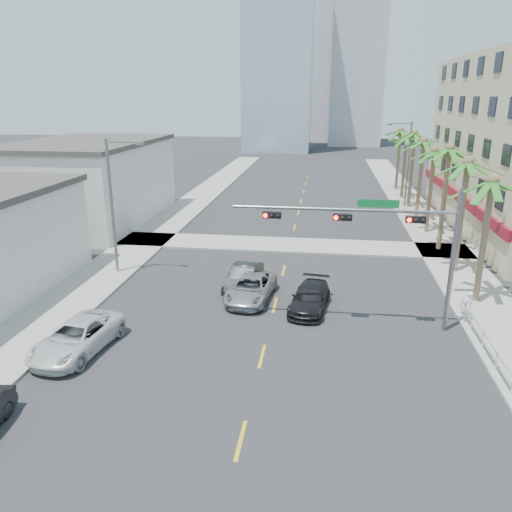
{
  "coord_description": "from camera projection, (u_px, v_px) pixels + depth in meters",
  "views": [
    {
      "loc": [
        2.54,
        -16.49,
        11.59
      ],
      "look_at": [
        -0.87,
        8.3,
        3.5
      ],
      "focal_mm": 35.0,
      "sensor_mm": 36.0,
      "label": 1
    }
  ],
  "objects": [
    {
      "name": "pedestrian",
      "position": [
        467.0,
        306.0,
        26.26
      ],
      "size": [
        0.72,
        0.64,
        1.66
      ],
      "primitive_type": "imported",
      "rotation": [
        0.0,
        0.0,
        3.63
      ],
      "color": "white",
      "rests_on": "sidewalk_right"
    },
    {
      "name": "tower_far_left",
      "position": [
        279.0,
        32.0,
        102.64
      ],
      "size": [
        14.0,
        14.0,
        48.0
      ],
      "primitive_type": "cube",
      "color": "#99B2C6",
      "rests_on": "ground"
    },
    {
      "name": "palm_tree_1",
      "position": [
        468.0,
        163.0,
        31.86
      ],
      "size": [
        4.8,
        4.8,
        8.16
      ],
      "color": "brown",
      "rests_on": "ground"
    },
    {
      "name": "car_parked_far",
      "position": [
        77.0,
        337.0,
        23.42
      ],
      "size": [
        3.17,
        5.65,
        1.49
      ],
      "primitive_type": "imported",
      "rotation": [
        0.0,
        0.0,
        -0.13
      ],
      "color": "silver",
      "rests_on": "ground"
    },
    {
      "name": "palm_tree_7",
      "position": [
        401.0,
        131.0,
        61.27
      ],
      "size": [
        4.8,
        4.8,
        8.16
      ],
      "color": "brown",
      "rests_on": "ground"
    },
    {
      "name": "streetlight_left",
      "position": [
        114.0,
        200.0,
        32.5
      ],
      "size": [
        2.55,
        0.25,
        9.0
      ],
      "color": "slate",
      "rests_on": "ground"
    },
    {
      "name": "streetlight_right",
      "position": [
        406.0,
        160.0,
        52.28
      ],
      "size": [
        2.55,
        0.25,
        9.0
      ],
      "color": "slate",
      "rests_on": "ground"
    },
    {
      "name": "sidewalk_cross",
      "position": [
        290.0,
        245.0,
        40.15
      ],
      "size": [
        80.0,
        4.0,
        0.15
      ],
      "primitive_type": "cube",
      "color": "gray",
      "rests_on": "ground"
    },
    {
      "name": "ground",
      "position": [
        249.0,
        407.0,
        19.44
      ],
      "size": [
        260.0,
        260.0,
        0.0
      ],
      "primitive_type": "plane",
      "color": "#262628",
      "rests_on": "ground"
    },
    {
      "name": "car_lane_right",
      "position": [
        310.0,
        298.0,
        28.15
      ],
      "size": [
        2.51,
        4.89,
        1.36
      ],
      "primitive_type": "imported",
      "rotation": [
        0.0,
        0.0,
        -0.14
      ],
      "color": "black",
      "rests_on": "ground"
    },
    {
      "name": "palm_tree_0",
      "position": [
        492.0,
        182.0,
        27.07
      ],
      "size": [
        4.8,
        4.8,
        7.8
      ],
      "color": "brown",
      "rests_on": "ground"
    },
    {
      "name": "palm_tree_3",
      "position": [
        435.0,
        152.0,
        41.77
      ],
      "size": [
        4.8,
        4.8,
        7.8
      ],
      "color": "brown",
      "rests_on": "ground"
    },
    {
      "name": "palm_tree_4",
      "position": [
        424.0,
        142.0,
        46.57
      ],
      "size": [
        4.8,
        4.8,
        8.16
      ],
      "color": "brown",
      "rests_on": "ground"
    },
    {
      "name": "tower_far_center",
      "position": [
        308.0,
        58.0,
        131.2
      ],
      "size": [
        16.0,
        16.0,
        42.0
      ],
      "primitive_type": "cube",
      "color": "#ADADB2",
      "rests_on": "ground"
    },
    {
      "name": "car_lane_center",
      "position": [
        251.0,
        288.0,
        29.5
      ],
      "size": [
        2.82,
        5.28,
        1.41
      ],
      "primitive_type": "imported",
      "rotation": [
        0.0,
        0.0,
        -0.1
      ],
      "color": "#B0B0B4",
      "rests_on": "ground"
    },
    {
      "name": "sidewalk_right",
      "position": [
        450.0,
        259.0,
        36.71
      ],
      "size": [
        4.0,
        120.0,
        0.15
      ],
      "primitive_type": "cube",
      "color": "gray",
      "rests_on": "ground"
    },
    {
      "name": "palm_tree_6",
      "position": [
        407.0,
        137.0,
        56.48
      ],
      "size": [
        4.8,
        4.8,
        7.8
      ],
      "color": "brown",
      "rests_on": "ground"
    },
    {
      "name": "guardrail",
      "position": [
        483.0,
        338.0,
        23.55
      ],
      "size": [
        0.08,
        8.08,
        1.0
      ],
      "color": "silver",
      "rests_on": "ground"
    },
    {
      "name": "building_left_far",
      "position": [
        90.0,
        184.0,
        47.25
      ],
      "size": [
        11.0,
        18.0,
        7.2
      ],
      "primitive_type": "cube",
      "color": "beige",
      "rests_on": "ground"
    },
    {
      "name": "palm_tree_5",
      "position": [
        415.0,
        134.0,
        51.36
      ],
      "size": [
        4.8,
        4.8,
        8.52
      ],
      "color": "brown",
      "rests_on": "ground"
    },
    {
      "name": "car_lane_left",
      "position": [
        244.0,
        277.0,
        31.24
      ],
      "size": [
        2.09,
        4.56,
        1.45
      ],
      "primitive_type": "imported",
      "rotation": [
        0.0,
        0.0,
        -0.13
      ],
      "color": "black",
      "rests_on": "ground"
    },
    {
      "name": "traffic_signal_mast",
      "position": [
        388.0,
        234.0,
        24.63
      ],
      "size": [
        11.12,
        0.54,
        7.2
      ],
      "color": "slate",
      "rests_on": "ground"
    },
    {
      "name": "tower_far_right",
      "position": [
        360.0,
        10.0,
        112.74
      ],
      "size": [
        12.0,
        12.0,
        60.0
      ],
      "primitive_type": "cube",
      "color": "#ADADB2",
      "rests_on": "ground"
    },
    {
      "name": "palm_tree_2",
      "position": [
        450.0,
        149.0,
        36.66
      ],
      "size": [
        4.8,
        4.8,
        8.52
      ],
      "color": "brown",
      "rests_on": "ground"
    },
    {
      "name": "sidewalk_left",
      "position": [
        138.0,
        246.0,
        39.82
      ],
      "size": [
        4.0,
        120.0,
        0.15
      ],
      "primitive_type": "cube",
      "color": "gray",
      "rests_on": "ground"
    }
  ]
}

